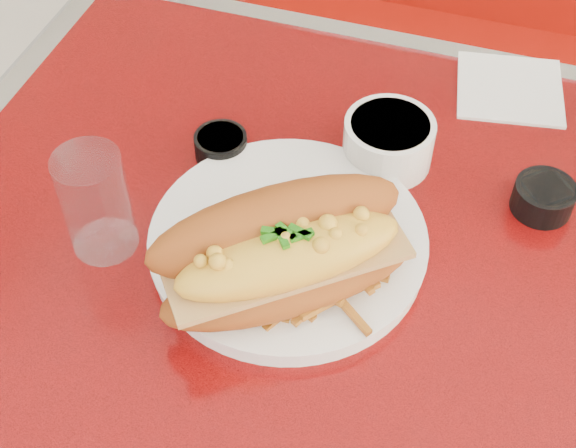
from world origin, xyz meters
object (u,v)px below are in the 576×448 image
(diner_table, at_px, (442,389))
(gravy_ramekin, at_px, (388,141))
(mac_hoagie, at_px, (284,252))
(sauce_cup_right, at_px, (544,196))
(booth_bench_far, at_px, (495,134))
(fork, at_px, (347,261))
(water_tumbler, at_px, (96,203))
(dinner_plate, at_px, (288,242))
(sauce_cup_left, at_px, (221,145))

(diner_table, relative_size, gravy_ramekin, 9.79)
(mac_hoagie, relative_size, sauce_cup_right, 3.29)
(diner_table, relative_size, sauce_cup_right, 14.88)
(booth_bench_far, xyz_separation_m, sauce_cup_right, (0.05, -0.66, 0.50))
(gravy_ramekin, xyz_separation_m, sauce_cup_right, (0.18, -0.02, -0.01))
(mac_hoagie, distance_m, gravy_ramekin, 0.22)
(booth_bench_far, distance_m, gravy_ramekin, 0.83)
(sauce_cup_right, bearing_deg, diner_table, -108.94)
(diner_table, height_order, fork, fork)
(booth_bench_far, relative_size, water_tumbler, 10.08)
(booth_bench_far, xyz_separation_m, fork, (-0.12, -0.81, 0.50))
(mac_hoagie, height_order, gravy_ramekin, mac_hoagie)
(fork, bearing_deg, dinner_plate, 84.66)
(booth_bench_far, distance_m, sauce_cup_left, 0.90)
(sauce_cup_right, distance_m, water_tumbler, 0.47)
(dinner_plate, bearing_deg, sauce_cup_right, 30.08)
(booth_bench_far, relative_size, sauce_cup_right, 14.52)
(sauce_cup_right, bearing_deg, water_tumbler, -156.01)
(diner_table, distance_m, gravy_ramekin, 0.29)
(booth_bench_far, distance_m, dinner_plate, 0.96)
(sauce_cup_right, bearing_deg, gravy_ramekin, 173.67)
(mac_hoagie, xyz_separation_m, water_tumbler, (-0.20, 0.01, -0.01))
(mac_hoagie, distance_m, fork, 0.08)
(gravy_ramekin, relative_size, sauce_cup_left, 1.69)
(diner_table, bearing_deg, dinner_plate, 175.56)
(gravy_ramekin, bearing_deg, sauce_cup_right, -6.33)
(booth_bench_far, xyz_separation_m, mac_hoagie, (-0.17, -0.85, 0.55))
(mac_hoagie, xyz_separation_m, sauce_cup_right, (0.23, 0.20, -0.05))
(booth_bench_far, distance_m, mac_hoagie, 1.03)
(booth_bench_far, height_order, fork, booth_bench_far)
(fork, height_order, sauce_cup_right, sauce_cup_right)
(dinner_plate, relative_size, sauce_cup_left, 4.71)
(dinner_plate, bearing_deg, sauce_cup_left, 136.99)
(sauce_cup_left, distance_m, sauce_cup_right, 0.36)
(fork, height_order, gravy_ramekin, gravy_ramekin)
(sauce_cup_right, xyz_separation_m, water_tumbler, (-0.43, -0.19, 0.04))
(booth_bench_far, relative_size, fork, 7.75)
(gravy_ramekin, bearing_deg, booth_bench_far, 79.06)
(sauce_cup_left, relative_size, water_tumbler, 0.62)
(mac_hoagie, bearing_deg, sauce_cup_left, 89.81)
(sauce_cup_right, bearing_deg, fork, -139.30)
(fork, relative_size, water_tumbler, 1.30)
(mac_hoagie, xyz_separation_m, sauce_cup_left, (-0.13, 0.16, -0.05))
(dinner_plate, relative_size, water_tumbler, 2.94)
(sauce_cup_left, xyz_separation_m, sauce_cup_right, (0.36, 0.03, 0.00))
(diner_table, bearing_deg, booth_bench_far, 90.00)
(fork, bearing_deg, mac_hoagie, 136.04)
(mac_hoagie, relative_size, gravy_ramekin, 2.17)
(booth_bench_far, distance_m, sauce_cup_right, 0.83)
(dinner_plate, bearing_deg, diner_table, -4.44)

